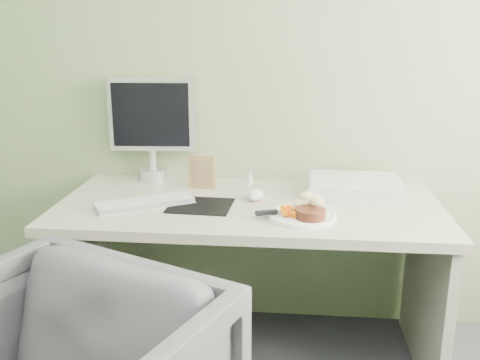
# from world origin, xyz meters

# --- Properties ---
(wall_back) EXTENTS (3.50, 0.00, 3.50)m
(wall_back) POSITION_xyz_m (0.00, 2.00, 1.35)
(wall_back) COLOR gray
(wall_back) RESTS_ON floor
(desk) EXTENTS (1.60, 0.75, 0.73)m
(desk) POSITION_xyz_m (0.00, 1.62, 0.55)
(desk) COLOR #B9B29B
(desk) RESTS_ON floor
(plate) EXTENTS (0.27, 0.27, 0.01)m
(plate) POSITION_xyz_m (0.22, 1.46, 0.74)
(plate) COLOR white
(plate) RESTS_ON desk
(steak) EXTENTS (0.12, 0.12, 0.04)m
(steak) POSITION_xyz_m (0.25, 1.42, 0.76)
(steak) COLOR black
(steak) RESTS_ON plate
(potato_pile) EXTENTS (0.13, 0.10, 0.07)m
(potato_pile) POSITION_xyz_m (0.24, 1.52, 0.78)
(potato_pile) COLOR tan
(potato_pile) RESTS_ON plate
(carrot_heap) EXTENTS (0.07, 0.06, 0.05)m
(carrot_heap) POSITION_xyz_m (0.17, 1.44, 0.77)
(carrot_heap) COLOR #F46205
(carrot_heap) RESTS_ON plate
(steak_knife) EXTENTS (0.22, 0.10, 0.02)m
(steak_knife) POSITION_xyz_m (0.12, 1.44, 0.76)
(steak_knife) COLOR silver
(steak_knife) RESTS_ON plate
(mousepad) EXTENTS (0.27, 0.24, 0.00)m
(mousepad) POSITION_xyz_m (-0.20, 1.56, 0.73)
(mousepad) COLOR black
(mousepad) RESTS_ON desk
(keyboard) EXTENTS (0.40, 0.30, 0.02)m
(keyboard) POSITION_xyz_m (-0.42, 1.54, 0.75)
(keyboard) COLOR white
(keyboard) RESTS_ON desk
(computer_mouse) EXTENTS (0.08, 0.12, 0.04)m
(computer_mouse) POSITION_xyz_m (0.02, 1.67, 0.75)
(computer_mouse) COLOR white
(computer_mouse) RESTS_ON desk
(photo_frame) EXTENTS (0.12, 0.03, 0.15)m
(photo_frame) POSITION_xyz_m (-0.23, 1.81, 0.81)
(photo_frame) COLOR olive
(photo_frame) RESTS_ON desk
(eyedrop_bottle) EXTENTS (0.02, 0.02, 0.06)m
(eyedrop_bottle) POSITION_xyz_m (-0.02, 1.88, 0.76)
(eyedrop_bottle) COLOR white
(eyedrop_bottle) RESTS_ON desk
(scanner) EXTENTS (0.41, 0.28, 0.06)m
(scanner) POSITION_xyz_m (0.45, 1.78, 0.76)
(scanner) COLOR silver
(scanner) RESTS_ON desk
(monitor) EXTENTS (0.41, 0.13, 0.49)m
(monitor) POSITION_xyz_m (-0.49, 1.94, 1.00)
(monitor) COLOR silver
(monitor) RESTS_ON desk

